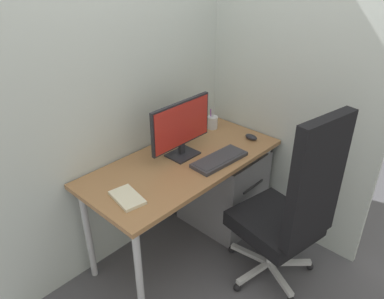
% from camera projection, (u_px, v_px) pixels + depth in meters
% --- Properties ---
extents(ground_plane, '(8.00, 8.00, 0.00)m').
position_uv_depth(ground_plane, '(185.00, 245.00, 2.82)').
color(ground_plane, '#4C4C51').
extents(wall_back, '(2.43, 0.04, 2.80)m').
position_uv_depth(wall_back, '(143.00, 51.00, 2.35)').
color(wall_back, '#B7C1BC').
rests_on(wall_back, ground_plane).
extents(wall_side_right, '(0.04, 1.70, 2.80)m').
position_uv_depth(wall_side_right, '(273.00, 44.00, 2.51)').
color(wall_side_right, '#B7C1BC').
rests_on(wall_side_right, ground_plane).
extents(desk, '(1.38, 0.64, 0.74)m').
position_uv_depth(desk, '(184.00, 170.00, 2.50)').
color(desk, '#996B42').
rests_on(desk, ground_plane).
extents(office_chair, '(0.60, 0.62, 1.25)m').
position_uv_depth(office_chair, '(291.00, 209.00, 2.24)').
color(office_chair, black).
rests_on(office_chair, ground_plane).
extents(filing_cabinet, '(0.47, 0.57, 0.65)m').
position_uv_depth(filing_cabinet, '(222.00, 186.00, 2.94)').
color(filing_cabinet, slate).
rests_on(filing_cabinet, ground_plane).
extents(monitor, '(0.50, 0.16, 0.38)m').
position_uv_depth(monitor, '(181.00, 127.00, 2.42)').
color(monitor, black).
rests_on(monitor, desk).
extents(keyboard, '(0.41, 0.18, 0.03)m').
position_uv_depth(keyboard, '(219.00, 159.00, 2.44)').
color(keyboard, '#333338').
rests_on(keyboard, desk).
extents(mouse, '(0.06, 0.10, 0.04)m').
position_uv_depth(mouse, '(251.00, 137.00, 2.71)').
color(mouse, black).
rests_on(mouse, desk).
extents(pen_holder, '(0.08, 0.08, 0.18)m').
position_uv_depth(pen_holder, '(213.00, 122.00, 2.87)').
color(pen_holder, silver).
rests_on(pen_holder, desk).
extents(notebook, '(0.16, 0.23, 0.02)m').
position_uv_depth(notebook, '(127.00, 198.00, 2.08)').
color(notebook, beige).
rests_on(notebook, desk).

